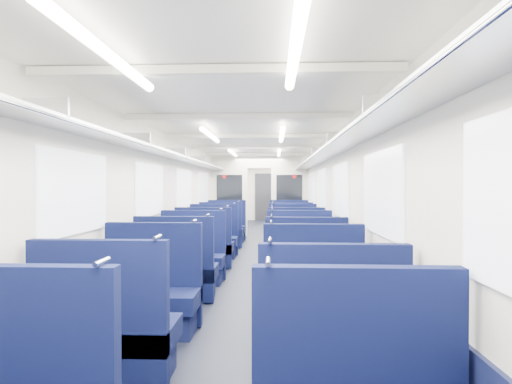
% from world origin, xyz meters
% --- Properties ---
extents(floor, '(2.80, 18.00, 0.01)m').
position_xyz_m(floor, '(0.00, 0.00, 0.00)').
color(floor, black).
rests_on(floor, ground).
extents(ceiling, '(2.80, 18.00, 0.01)m').
position_xyz_m(ceiling, '(0.00, 0.00, 2.35)').
color(ceiling, white).
rests_on(ceiling, wall_left).
extents(wall_left, '(0.02, 18.00, 2.35)m').
position_xyz_m(wall_left, '(-1.40, 0.00, 1.18)').
color(wall_left, silver).
rests_on(wall_left, floor).
extents(dado_left, '(0.03, 17.90, 0.70)m').
position_xyz_m(dado_left, '(-1.39, 0.00, 0.35)').
color(dado_left, '#0F1434').
rests_on(dado_left, floor).
extents(wall_right, '(0.02, 18.00, 2.35)m').
position_xyz_m(wall_right, '(1.40, 0.00, 1.18)').
color(wall_right, silver).
rests_on(wall_right, floor).
extents(dado_right, '(0.03, 17.90, 0.70)m').
position_xyz_m(dado_right, '(1.39, 0.00, 0.35)').
color(dado_right, '#0F1434').
rests_on(dado_right, floor).
extents(wall_far, '(2.80, 0.02, 2.35)m').
position_xyz_m(wall_far, '(0.00, 9.00, 1.18)').
color(wall_far, silver).
rests_on(wall_far, floor).
extents(luggage_rack_left, '(0.36, 17.40, 0.18)m').
position_xyz_m(luggage_rack_left, '(-1.21, 0.00, 1.97)').
color(luggage_rack_left, '#B2B5BA').
rests_on(luggage_rack_left, wall_left).
extents(luggage_rack_right, '(0.36, 17.40, 0.18)m').
position_xyz_m(luggage_rack_right, '(1.21, 0.00, 1.97)').
color(luggage_rack_right, '#B2B5BA').
rests_on(luggage_rack_right, wall_right).
extents(windows, '(2.78, 15.60, 0.75)m').
position_xyz_m(windows, '(0.00, -0.46, 1.42)').
color(windows, white).
rests_on(windows, wall_left).
extents(ceiling_fittings, '(2.70, 16.06, 0.11)m').
position_xyz_m(ceiling_fittings, '(0.00, -0.26, 2.29)').
color(ceiling_fittings, silver).
rests_on(ceiling_fittings, ceiling).
extents(end_door, '(0.75, 0.06, 2.00)m').
position_xyz_m(end_door, '(0.00, 8.94, 1.00)').
color(end_door, black).
rests_on(end_door, floor).
extents(bulkhead, '(2.80, 0.10, 2.35)m').
position_xyz_m(bulkhead, '(-0.00, 3.32, 1.23)').
color(bulkhead, silver).
rests_on(bulkhead, floor).
extents(seat_4, '(1.01, 0.56, 1.13)m').
position_xyz_m(seat_4, '(-0.83, -5.89, 0.35)').
color(seat_4, '#0D143E').
rests_on(seat_4, floor).
extents(seat_5, '(1.01, 0.56, 1.13)m').
position_xyz_m(seat_5, '(0.83, -6.02, 0.35)').
color(seat_5, '#0D143E').
rests_on(seat_5, floor).
extents(seat_6, '(1.01, 0.56, 1.13)m').
position_xyz_m(seat_6, '(-0.83, -4.77, 0.35)').
color(seat_6, '#0D143E').
rests_on(seat_6, floor).
extents(seat_7, '(1.01, 0.56, 1.13)m').
position_xyz_m(seat_7, '(0.83, -4.86, 0.35)').
color(seat_7, '#0D143E').
rests_on(seat_7, floor).
extents(seat_8, '(1.01, 0.56, 1.13)m').
position_xyz_m(seat_8, '(-0.83, -3.61, 0.35)').
color(seat_8, '#0D143E').
rests_on(seat_8, floor).
extents(seat_9, '(1.01, 0.56, 1.13)m').
position_xyz_m(seat_9, '(0.83, -3.66, 0.35)').
color(seat_9, '#0D143E').
rests_on(seat_9, floor).
extents(seat_10, '(1.01, 0.56, 1.13)m').
position_xyz_m(seat_10, '(-0.83, -2.60, 0.35)').
color(seat_10, '#0D143E').
rests_on(seat_10, floor).
extents(seat_11, '(1.01, 0.56, 1.13)m').
position_xyz_m(seat_11, '(0.83, -2.51, 0.35)').
color(seat_11, '#0D143E').
rests_on(seat_11, floor).
extents(seat_12, '(1.01, 0.56, 1.13)m').
position_xyz_m(seat_12, '(-0.83, -1.42, 0.35)').
color(seat_12, '#0D143E').
rests_on(seat_12, floor).
extents(seat_13, '(1.01, 0.56, 1.13)m').
position_xyz_m(seat_13, '(0.83, -1.36, 0.35)').
color(seat_13, '#0D143E').
rests_on(seat_13, floor).
extents(seat_14, '(1.01, 0.56, 1.13)m').
position_xyz_m(seat_14, '(-0.83, -0.34, 0.35)').
color(seat_14, '#0D143E').
rests_on(seat_14, floor).
extents(seat_15, '(1.01, 0.56, 1.13)m').
position_xyz_m(seat_15, '(0.83, -0.16, 0.35)').
color(seat_15, '#0D143E').
rests_on(seat_15, floor).
extents(seat_16, '(1.01, 0.56, 1.13)m').
position_xyz_m(seat_16, '(-0.83, 1.00, 0.35)').
color(seat_16, '#0D143E').
rests_on(seat_16, floor).
extents(seat_17, '(1.01, 0.56, 1.13)m').
position_xyz_m(seat_17, '(0.83, 0.92, 0.35)').
color(seat_17, '#0D143E').
rests_on(seat_17, floor).
extents(seat_18, '(1.01, 0.56, 1.13)m').
position_xyz_m(seat_18, '(-0.83, 2.03, 0.35)').
color(seat_18, '#0D143E').
rests_on(seat_18, floor).
extents(seat_19, '(1.01, 0.56, 1.13)m').
position_xyz_m(seat_19, '(0.83, 2.10, 0.35)').
color(seat_19, '#0D143E').
rests_on(seat_19, floor).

